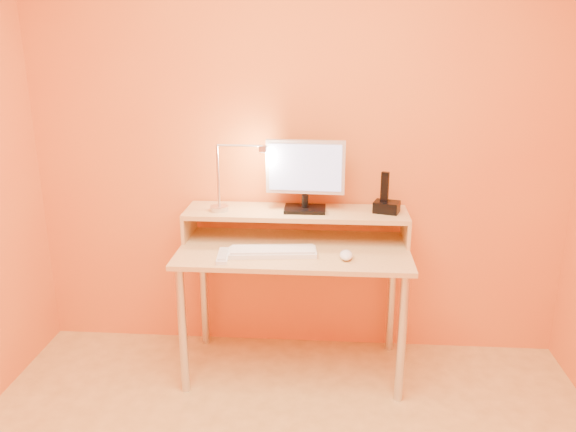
# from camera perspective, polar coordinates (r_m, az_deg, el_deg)

# --- Properties ---
(wall_back) EXTENTS (3.00, 0.04, 2.50)m
(wall_back) POSITION_cam_1_polar(r_m,az_deg,el_deg) (3.18, 1.01, 7.84)
(wall_back) COLOR orange
(wall_back) RESTS_ON floor
(desk_leg_fl) EXTENTS (0.04, 0.04, 0.69)m
(desk_leg_fl) POSITION_cam_1_polar(r_m,az_deg,el_deg) (3.02, -10.40, -11.16)
(desk_leg_fl) COLOR silver
(desk_leg_fl) RESTS_ON floor
(desk_leg_fr) EXTENTS (0.04, 0.04, 0.69)m
(desk_leg_fr) POSITION_cam_1_polar(r_m,az_deg,el_deg) (2.95, 11.21, -11.89)
(desk_leg_fr) COLOR silver
(desk_leg_fr) RESTS_ON floor
(desk_leg_bl) EXTENTS (0.04, 0.04, 0.69)m
(desk_leg_bl) POSITION_cam_1_polar(r_m,az_deg,el_deg) (3.45, -8.36, -7.26)
(desk_leg_bl) COLOR silver
(desk_leg_bl) RESTS_ON floor
(desk_leg_br) EXTENTS (0.04, 0.04, 0.69)m
(desk_leg_br) POSITION_cam_1_polar(r_m,az_deg,el_deg) (3.40, 10.25, -7.79)
(desk_leg_br) COLOR silver
(desk_leg_br) RESTS_ON floor
(desk_lower) EXTENTS (1.20, 0.60, 0.02)m
(desk_lower) POSITION_cam_1_polar(r_m,az_deg,el_deg) (3.01, 0.61, -3.40)
(desk_lower) COLOR #DEB56F
(desk_lower) RESTS_ON floor
(shelf_riser_left) EXTENTS (0.02, 0.30, 0.14)m
(shelf_riser_left) POSITION_cam_1_polar(r_m,az_deg,el_deg) (3.21, -9.79, -0.80)
(shelf_riser_left) COLOR #DEB56F
(shelf_riser_left) RESTS_ON desk_lower
(shelf_riser_right) EXTENTS (0.02, 0.30, 0.14)m
(shelf_riser_right) POSITION_cam_1_polar(r_m,az_deg,el_deg) (3.15, 11.59, -1.29)
(shelf_riser_right) COLOR #DEB56F
(shelf_riser_right) RESTS_ON desk_lower
(desk_shelf) EXTENTS (1.20, 0.30, 0.02)m
(desk_shelf) POSITION_cam_1_polar(r_m,az_deg,el_deg) (3.10, 0.80, 0.34)
(desk_shelf) COLOR #DEB56F
(desk_shelf) RESTS_ON desk_lower
(monitor_foot) EXTENTS (0.22, 0.16, 0.02)m
(monitor_foot) POSITION_cam_1_polar(r_m,az_deg,el_deg) (3.09, 1.69, 0.70)
(monitor_foot) COLOR black
(monitor_foot) RESTS_ON desk_shelf
(monitor_neck) EXTENTS (0.04, 0.04, 0.07)m
(monitor_neck) POSITION_cam_1_polar(r_m,az_deg,el_deg) (3.08, 1.70, 1.49)
(monitor_neck) COLOR black
(monitor_neck) RESTS_ON monitor_foot
(monitor_panel) EXTENTS (0.42, 0.06, 0.29)m
(monitor_panel) POSITION_cam_1_polar(r_m,az_deg,el_deg) (3.05, 1.74, 4.89)
(monitor_panel) COLOR #B7B7B9
(monitor_panel) RESTS_ON monitor_neck
(monitor_back) EXTENTS (0.38, 0.03, 0.24)m
(monitor_back) POSITION_cam_1_polar(r_m,az_deg,el_deg) (3.07, 1.76, 4.98)
(monitor_back) COLOR black
(monitor_back) RESTS_ON monitor_panel
(monitor_screen) EXTENTS (0.38, 0.02, 0.25)m
(monitor_screen) POSITION_cam_1_polar(r_m,az_deg,el_deg) (3.03, 1.72, 4.81)
(monitor_screen) COLOR #98A7DD
(monitor_screen) RESTS_ON monitor_panel
(lamp_base) EXTENTS (0.10, 0.10, 0.02)m
(lamp_base) POSITION_cam_1_polar(r_m,az_deg,el_deg) (3.12, -6.83, 0.78)
(lamp_base) COLOR silver
(lamp_base) RESTS_ON desk_shelf
(lamp_post) EXTENTS (0.01, 0.01, 0.33)m
(lamp_post) POSITION_cam_1_polar(r_m,az_deg,el_deg) (3.07, -6.94, 3.96)
(lamp_post) COLOR silver
(lamp_post) RESTS_ON lamp_base
(lamp_arm) EXTENTS (0.24, 0.01, 0.01)m
(lamp_arm) POSITION_cam_1_polar(r_m,az_deg,el_deg) (3.02, -4.80, 6.98)
(lamp_arm) COLOR silver
(lamp_arm) RESTS_ON lamp_post
(lamp_head) EXTENTS (0.04, 0.04, 0.03)m
(lamp_head) POSITION_cam_1_polar(r_m,az_deg,el_deg) (3.00, -2.52, 6.69)
(lamp_head) COLOR silver
(lamp_head) RESTS_ON lamp_arm
(lamp_bulb) EXTENTS (0.03, 0.03, 0.00)m
(lamp_bulb) POSITION_cam_1_polar(r_m,az_deg,el_deg) (3.01, -2.51, 6.39)
(lamp_bulb) COLOR #FFEAC6
(lamp_bulb) RESTS_ON lamp_head
(phone_dock) EXTENTS (0.15, 0.13, 0.06)m
(phone_dock) POSITION_cam_1_polar(r_m,az_deg,el_deg) (3.10, 9.76, 0.89)
(phone_dock) COLOR black
(phone_dock) RESTS_ON desk_shelf
(phone_handset) EXTENTS (0.05, 0.04, 0.16)m
(phone_handset) POSITION_cam_1_polar(r_m,az_deg,el_deg) (3.07, 9.58, 2.87)
(phone_handset) COLOR black
(phone_handset) RESTS_ON phone_dock
(phone_led) EXTENTS (0.01, 0.00, 0.04)m
(phone_led) POSITION_cam_1_polar(r_m,az_deg,el_deg) (3.06, 10.68, 0.61)
(phone_led) COLOR #325CFF
(phone_led) RESTS_ON phone_dock
(keyboard) EXTENTS (0.45, 0.19, 0.02)m
(keyboard) POSITION_cam_1_polar(r_m,az_deg,el_deg) (2.92, -1.53, -3.62)
(keyboard) COLOR silver
(keyboard) RESTS_ON desk_lower
(mouse) EXTENTS (0.07, 0.12, 0.04)m
(mouse) POSITION_cam_1_polar(r_m,az_deg,el_deg) (2.87, 5.80, -3.88)
(mouse) COLOR silver
(mouse) RESTS_ON desk_lower
(remote_control) EXTENTS (0.07, 0.20, 0.02)m
(remote_control) POSITION_cam_1_polar(r_m,az_deg,el_deg) (2.89, -6.45, -3.95)
(remote_control) COLOR silver
(remote_control) RESTS_ON desk_lower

